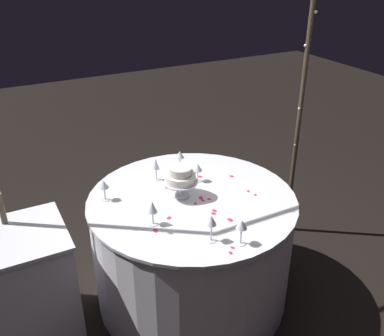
% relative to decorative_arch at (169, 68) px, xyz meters
% --- Properties ---
extents(ground_plane, '(12.00, 12.00, 0.00)m').
position_rel_decorative_arch_xyz_m(ground_plane, '(0.00, -0.30, -1.57)').
color(ground_plane, black).
extents(decorative_arch, '(2.27, 0.05, 2.40)m').
position_rel_decorative_arch_xyz_m(decorative_arch, '(0.00, 0.00, 0.00)').
color(decorative_arch, '#473D2D').
rests_on(decorative_arch, ground).
extents(main_table, '(1.35, 1.35, 0.79)m').
position_rel_decorative_arch_xyz_m(main_table, '(0.00, -0.30, -1.17)').
color(main_table, white).
rests_on(main_table, ground).
extents(side_table, '(0.54, 0.54, 0.77)m').
position_rel_decorative_arch_xyz_m(side_table, '(-1.06, -0.16, -1.18)').
color(side_table, white).
rests_on(side_table, ground).
extents(tiered_cake, '(0.22, 0.22, 0.21)m').
position_rel_decorative_arch_xyz_m(tiered_cake, '(-0.05, -0.25, -0.64)').
color(tiered_cake, silver).
rests_on(tiered_cake, main_table).
extents(wine_glass_0, '(0.06, 0.06, 0.15)m').
position_rel_decorative_arch_xyz_m(wine_glass_0, '(0.01, -0.85, -0.66)').
color(wine_glass_0, silver).
rests_on(wine_glass_0, main_table).
extents(wine_glass_1, '(0.06, 0.06, 0.16)m').
position_rel_decorative_arch_xyz_m(wine_glass_1, '(-0.10, 0.03, -0.66)').
color(wine_glass_1, silver).
rests_on(wine_glass_1, main_table).
extents(wine_glass_2, '(0.06, 0.06, 0.14)m').
position_rel_decorative_arch_xyz_m(wine_glass_2, '(-0.50, -0.06, -0.67)').
color(wine_glass_2, silver).
rests_on(wine_glass_2, main_table).
extents(wine_glass_3, '(0.06, 0.06, 0.13)m').
position_rel_decorative_arch_xyz_m(wine_glass_3, '(0.14, -0.12, -0.68)').
color(wine_glass_3, silver).
rests_on(wine_glass_3, main_table).
extents(wine_glass_4, '(0.06, 0.06, 0.16)m').
position_rel_decorative_arch_xyz_m(wine_glass_4, '(0.10, 0.07, -0.65)').
color(wine_glass_4, silver).
rests_on(wine_glass_4, main_table).
extents(wine_glass_5, '(0.06, 0.06, 0.16)m').
position_rel_decorative_arch_xyz_m(wine_glass_5, '(-0.12, -0.75, -0.65)').
color(wine_glass_5, silver).
rests_on(wine_glass_5, main_table).
extents(wine_glass_6, '(0.06, 0.06, 0.15)m').
position_rel_decorative_arch_xyz_m(wine_glass_6, '(-0.34, -0.46, -0.67)').
color(wine_glass_6, silver).
rests_on(wine_glass_6, main_table).
extents(rose_petal_0, '(0.04, 0.05, 0.00)m').
position_rel_decorative_arch_xyz_m(rose_petal_0, '(0.05, -0.33, -0.77)').
color(rose_petal_0, '#E02D47').
rests_on(rose_petal_0, main_table).
extents(rose_petal_1, '(0.03, 0.04, 0.00)m').
position_rel_decorative_arch_xyz_m(rose_petal_1, '(-0.35, -0.53, -0.77)').
color(rose_petal_1, '#E02D47').
rests_on(rose_petal_1, main_table).
extents(rose_petal_2, '(0.03, 0.03, 0.00)m').
position_rel_decorative_arch_xyz_m(rose_petal_2, '(0.05, -0.37, -0.77)').
color(rose_petal_2, '#E02D47').
rests_on(rose_petal_2, main_table).
extents(rose_petal_3, '(0.03, 0.03, 0.00)m').
position_rel_decorative_arch_xyz_m(rose_petal_3, '(0.38, -0.46, -0.77)').
color(rose_petal_3, '#E02D47').
rests_on(rose_petal_3, main_table).
extents(rose_petal_4, '(0.04, 0.04, 0.00)m').
position_rel_decorative_arch_xyz_m(rose_petal_4, '(0.18, -0.08, -0.77)').
color(rose_petal_4, '#E02D47').
rests_on(rose_petal_4, main_table).
extents(rose_petal_5, '(0.03, 0.03, 0.00)m').
position_rel_decorative_arch_xyz_m(rose_petal_5, '(-0.01, -0.38, -0.77)').
color(rose_petal_5, '#E02D47').
rests_on(rose_petal_5, main_table).
extents(rose_petal_6, '(0.03, 0.03, 0.00)m').
position_rel_decorative_arch_xyz_m(rose_petal_6, '(-0.05, -0.86, -0.77)').
color(rose_petal_6, '#E02D47').
rests_on(rose_petal_6, main_table).
extents(rose_petal_7, '(0.03, 0.03, 0.00)m').
position_rel_decorative_arch_xyz_m(rose_petal_7, '(0.37, -0.40, -0.77)').
color(rose_petal_7, '#E02D47').
rests_on(rose_petal_7, main_table).
extents(rose_petal_8, '(0.04, 0.04, 0.00)m').
position_rel_decorative_arch_xyz_m(rose_petal_8, '(0.38, -0.18, -0.77)').
color(rose_petal_8, '#E02D47').
rests_on(rose_petal_8, main_table).
extents(rose_petal_9, '(0.04, 0.04, 0.00)m').
position_rel_decorative_arch_xyz_m(rose_petal_9, '(0.05, -0.50, -0.77)').
color(rose_petal_9, '#E02D47').
rests_on(rose_petal_9, main_table).
extents(rose_petal_10, '(0.02, 0.03, 0.00)m').
position_rel_decorative_arch_xyz_m(rose_petal_10, '(-0.09, -0.11, -0.77)').
color(rose_petal_10, '#E02D47').
rests_on(rose_petal_10, main_table).
extents(rose_petal_11, '(0.04, 0.04, 0.00)m').
position_rel_decorative_arch_xyz_m(rose_petal_11, '(0.03, -0.53, -0.77)').
color(rose_petal_11, '#E02D47').
rests_on(rose_petal_11, main_table).
extents(rose_petal_12, '(0.04, 0.04, 0.00)m').
position_rel_decorative_arch_xyz_m(rose_petal_12, '(0.08, -0.63, -0.77)').
color(rose_petal_12, '#E02D47').
rests_on(rose_petal_12, main_table).
extents(rose_petal_13, '(0.04, 0.04, 0.00)m').
position_rel_decorative_arch_xyz_m(rose_petal_13, '(-0.23, -0.45, -0.77)').
color(rose_petal_13, '#E02D47').
rests_on(rose_petal_13, main_table).
extents(rose_petal_14, '(0.03, 0.04, 0.00)m').
position_rel_decorative_arch_xyz_m(rose_petal_14, '(0.09, -0.37, -0.77)').
color(rose_petal_14, '#E02D47').
rests_on(rose_petal_14, main_table).
extents(rose_petal_15, '(0.03, 0.03, 0.00)m').
position_rel_decorative_arch_xyz_m(rose_petal_15, '(-0.07, -0.12, -0.77)').
color(rose_petal_15, '#E02D47').
rests_on(rose_petal_15, main_table).
extents(rose_petal_16, '(0.02, 0.03, 0.00)m').
position_rel_decorative_arch_xyz_m(rose_petal_16, '(-0.08, -0.90, -0.77)').
color(rose_petal_16, '#E02D47').
rests_on(rose_petal_16, main_table).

